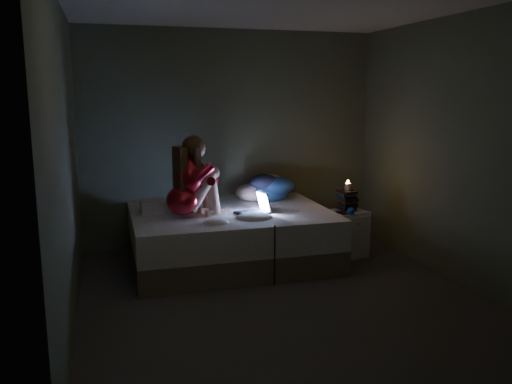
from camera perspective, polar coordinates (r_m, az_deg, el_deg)
name	(u,v)px	position (r m, az deg, el deg)	size (l,w,h in m)	color
floor	(281,297)	(4.95, 2.73, -11.40)	(3.60, 3.80, 0.02)	#433D3B
ceiling	(284,1)	(4.64, 3.04, 20.08)	(3.60, 3.80, 0.02)	silver
wall_back	(231,139)	(6.44, -2.70, 5.82)	(3.60, 0.02, 2.60)	#4D5B43
wall_front	(399,199)	(2.90, 15.27, -0.75)	(3.60, 0.02, 2.60)	#4D5B43
wall_left	(64,165)	(4.38, -20.16, 2.78)	(0.02, 3.80, 2.60)	#4D5B43
wall_right	(458,151)	(5.48, 21.12, 4.22)	(0.02, 3.80, 2.60)	#4D5B43
bed	(231,237)	(5.80, -2.74, -4.88)	(2.13, 1.60, 0.59)	beige
pillow	(161,206)	(5.78, -10.26, -1.46)	(0.44, 0.31, 0.13)	white
woman	(182,177)	(5.38, -8.05, 1.62)	(0.53, 0.34, 0.85)	maroon
laptop	(252,203)	(5.56, -0.44, -1.16)	(0.34, 0.24, 0.24)	black
clothes_pile	(268,186)	(6.25, 1.31, 0.63)	(0.56, 0.45, 0.34)	navy
nightstand	(347,234)	(6.10, 9.84, -4.48)	(0.40, 0.36, 0.53)	silver
book_stack	(347,200)	(6.06, 9.93, -0.88)	(0.19, 0.25, 0.23)	black
candle	(348,187)	(6.04, 9.97, 0.55)	(0.07, 0.07, 0.08)	beige
phone	(339,212)	(5.92, 9.02, -2.20)	(0.07, 0.14, 0.01)	black
blue_orb	(347,211)	(5.85, 9.90, -2.05)	(0.08, 0.08, 0.08)	navy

